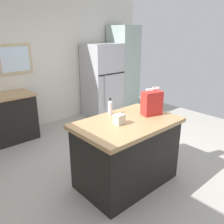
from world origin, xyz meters
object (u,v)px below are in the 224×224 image
at_px(tall_cabinet, 123,69).
at_px(small_box, 119,119).
at_px(shopping_bag, 152,103).
at_px(kitchen_island, 126,152).
at_px(refrigerator, 102,81).
at_px(bottle, 110,107).

bearing_deg(tall_cabinet, small_box, -135.14).
height_order(tall_cabinet, shopping_bag, tall_cabinet).
distance_m(kitchen_island, refrigerator, 2.90).
xyz_separation_m(refrigerator, shopping_bag, (-1.12, -2.45, 0.22)).
xyz_separation_m(small_box, bottle, (0.16, 0.36, 0.04)).
bearing_deg(small_box, bottle, 65.67).
relative_size(tall_cabinet, small_box, 16.78).
xyz_separation_m(tall_cabinet, small_box, (-2.42, -2.41, -0.09)).
bearing_deg(bottle, shopping_bag, -43.27).
distance_m(tall_cabinet, shopping_bag, 3.06).
xyz_separation_m(kitchen_island, refrigerator, (1.56, 2.41, 0.41)).
xyz_separation_m(kitchen_island, small_box, (-0.15, 0.00, 0.52)).
xyz_separation_m(kitchen_island, tall_cabinet, (2.27, 2.41, 0.61)).
height_order(kitchen_island, tall_cabinet, tall_cabinet).
xyz_separation_m(tall_cabinet, shopping_bag, (-1.83, -2.45, 0.02)).
bearing_deg(refrigerator, tall_cabinet, 0.02).
distance_m(refrigerator, small_box, 2.95).
bearing_deg(refrigerator, small_box, -125.24).
xyz_separation_m(refrigerator, small_box, (-1.70, -2.41, 0.11)).
height_order(refrigerator, tall_cabinet, tall_cabinet).
xyz_separation_m(refrigerator, tall_cabinet, (0.72, 0.00, 0.20)).
relative_size(kitchen_island, small_box, 10.71).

